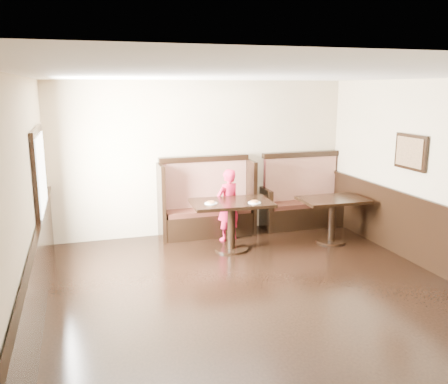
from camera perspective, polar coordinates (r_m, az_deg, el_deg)
name	(u,v)px	position (r m, az deg, el deg)	size (l,w,h in m)	color
ground	(277,312)	(5.98, 6.43, -14.17)	(7.00, 7.00, 0.00)	black
room_shell	(247,255)	(5.86, 2.78, -7.58)	(7.00, 7.00, 7.00)	#C0AA8B
booth_main	(206,207)	(8.74, -2.14, -1.77)	(1.75, 0.72, 1.45)	black
booth_neighbor	(302,202)	(9.43, 9.38, -1.16)	(1.65, 0.72, 1.45)	black
table_main	(231,213)	(7.86, 0.89, -2.53)	(1.36, 0.89, 0.84)	black
table_neighbor	(332,209)	(8.50, 12.91, -2.06)	(1.14, 0.76, 0.79)	black
child	(228,205)	(8.37, 0.48, -1.57)	(0.47, 0.31, 1.28)	red
pizza_plate_left	(211,203)	(7.67, -1.58, -1.30)	(0.21, 0.21, 0.04)	white
pizza_plate_right	(255,202)	(7.72, 3.69, -1.22)	(0.21, 0.21, 0.04)	white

